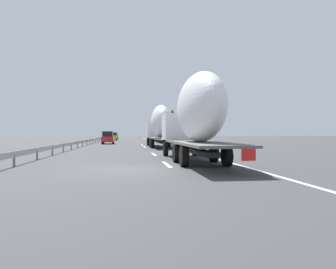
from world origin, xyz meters
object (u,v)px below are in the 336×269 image
Objects in this scene: truck_lead at (160,125)px; car_yellow_coupe at (113,136)px; car_red_compact at (108,138)px; road_sign at (165,131)px; truck_trailing at (195,115)px; car_blue_sedan at (115,136)px.

car_yellow_coupe is (37.31, 7.22, -1.77)m from truck_lead.
car_red_compact is 24.71m from car_yellow_coupe.
car_red_compact is 1.46× the size of road_sign.
road_sign is (20.39, -3.10, -0.62)m from truck_lead.
car_yellow_coupe is 1.47× the size of road_sign.
car_red_compact is at bearing 28.75° from truck_lead.
truck_trailing is 3.20× the size of car_blue_sedan.
car_red_compact reaches higher than car_yellow_coupe.
truck_lead is 4.65× the size of road_sign.
car_yellow_coupe is (24.71, 0.31, -0.03)m from car_red_compact.
truck_lead is 3.18× the size of car_blue_sedan.
road_sign is at bearing -161.59° from car_blue_sedan.
truck_lead is 38.04m from car_yellow_coupe.
car_red_compact is 12.73m from road_sign.
road_sign is at bearing -4.41° from truck_trailing.
truck_lead reaches higher than car_red_compact.
truck_lead is 20.64m from road_sign.
car_blue_sedan is at bearing 18.41° from road_sign.
road_sign is at bearing -148.62° from car_yellow_coupe.
car_blue_sedan is 14.76m from car_yellow_coupe.
car_blue_sedan is at bearing 0.87° from car_yellow_coupe.
car_yellow_coupe is at bearing -179.13° from car_blue_sedan.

